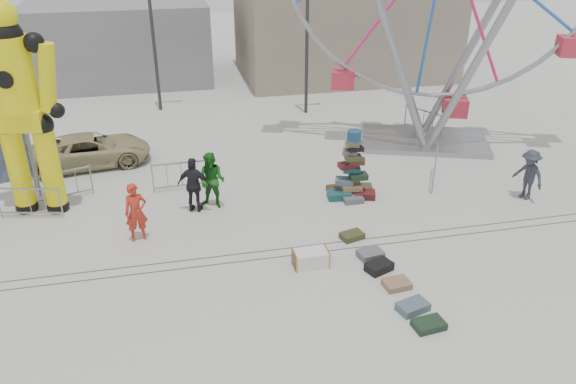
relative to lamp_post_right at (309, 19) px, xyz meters
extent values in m
plane|color=#9E9E99|center=(-3.09, -13.00, -4.48)|extent=(90.00, 90.00, 0.00)
cube|color=#47443F|center=(-3.09, -12.40, -4.48)|extent=(40.00, 0.04, 0.01)
cube|color=#47443F|center=(-3.09, -12.00, -4.48)|extent=(40.00, 0.04, 0.01)
cube|color=gray|center=(3.91, 7.00, -1.98)|extent=(12.00, 8.00, 5.00)
cube|color=gray|center=(-9.09, 9.00, -2.28)|extent=(10.00, 8.00, 4.40)
cylinder|color=#2D2D30|center=(-0.09, 0.00, -0.48)|extent=(0.16, 0.16, 8.00)
cylinder|color=#2D2D30|center=(-7.09, 2.00, -0.48)|extent=(0.16, 0.16, 8.00)
cube|color=#1A4D50|center=(-1.23, -9.23, -4.35)|extent=(0.84, 0.62, 0.26)
cube|color=#501517|center=(-0.35, -9.37, -4.36)|extent=(0.86, 0.71, 0.24)
cube|color=#4B2B18|center=(-1.15, -8.74, -4.37)|extent=(0.71, 0.51, 0.22)
cube|color=#3C4020|center=(-0.27, -8.88, -4.36)|extent=(0.80, 0.64, 0.24)
cube|color=slate|center=(-0.84, -9.59, -4.38)|extent=(0.67, 0.45, 0.20)
cube|color=black|center=(-0.68, -8.62, -4.37)|extent=(0.74, 0.60, 0.22)
cube|color=#936E4B|center=(-0.77, -9.15, -4.12)|extent=(0.72, 0.52, 0.22)
cube|color=#4B616B|center=(-1.00, -9.08, -3.91)|extent=(0.74, 0.62, 0.20)
cube|color=#1A301F|center=(-0.56, -9.21, -3.71)|extent=(0.62, 0.44, 0.20)
cube|color=#1A4D50|center=(-0.74, -9.01, -3.53)|extent=(0.66, 0.51, 0.18)
cube|color=#501517|center=(-0.93, -9.03, -3.35)|extent=(0.60, 0.44, 0.18)
cube|color=#4B2B18|center=(-0.61, -9.13, -3.17)|extent=(0.63, 0.52, 0.18)
cube|color=#3C4020|center=(-0.77, -9.20, -3.01)|extent=(0.57, 0.40, 0.16)
cube|color=slate|center=(-0.85, -9.06, -2.85)|extent=(0.61, 0.51, 0.16)
cube|color=black|center=(-0.69, -9.16, -2.70)|extent=(0.50, 0.34, 0.14)
cube|color=#936E4B|center=(-0.81, -9.10, -2.56)|extent=(0.53, 0.42, 0.14)
cube|color=#4B616B|center=(-0.74, -9.19, -2.43)|extent=(0.46, 0.30, 0.12)
cylinder|color=navy|center=(-0.77, -9.15, -2.22)|extent=(0.47, 0.47, 0.32)
sphere|color=black|center=(-11.61, -7.82, -4.34)|extent=(0.71, 0.71, 0.71)
cylinder|color=yellow|center=(-11.61, -7.82, -2.99)|extent=(0.65, 0.65, 2.99)
sphere|color=black|center=(-11.61, -7.82, -1.49)|extent=(0.75, 0.75, 0.75)
sphere|color=black|center=(-10.60, -8.02, -4.34)|extent=(0.71, 0.71, 0.71)
cylinder|color=yellow|center=(-10.60, -8.02, -2.99)|extent=(0.65, 0.65, 2.99)
sphere|color=black|center=(-10.60, -8.02, -1.49)|extent=(0.75, 0.75, 0.75)
cube|color=yellow|center=(-11.10, -7.92, -1.31)|extent=(1.43, 1.00, 0.65)
cylinder|color=yellow|center=(-11.10, -7.92, 0.10)|extent=(1.21, 1.21, 2.24)
sphere|color=black|center=(-11.10, -7.92, 1.22)|extent=(1.03, 1.03, 1.03)
sphere|color=yellow|center=(-11.10, -7.92, 1.78)|extent=(0.93, 0.93, 0.93)
sphere|color=black|center=(-10.33, -8.08, 1.03)|extent=(0.60, 0.60, 0.60)
cylinder|color=yellow|center=(-10.14, -8.12, 0.00)|extent=(0.85, 0.63, 2.10)
sphere|color=black|center=(-10.05, -8.14, -1.03)|extent=(0.49, 0.49, 0.49)
cube|color=gray|center=(3.87, -5.01, -4.38)|extent=(5.96, 4.69, 0.21)
cylinder|color=gray|center=(1.99, -5.34, -0.31)|extent=(3.52, 1.51, 8.45)
cylinder|color=gray|center=(5.13, -6.46, -0.31)|extent=(3.52, 1.51, 8.45)
cylinder|color=gray|center=(2.62, -3.57, -0.31)|extent=(3.52, 1.51, 8.45)
cylinder|color=gray|center=(5.76, -4.69, -0.31)|extent=(3.52, 1.51, 8.45)
cube|color=#BB2838|center=(3.87, -5.01, -2.92)|extent=(1.20, 1.20, 0.73)
cylinder|color=gray|center=(-11.47, -6.54, -3.05)|extent=(0.10, 0.10, 2.86)
cube|color=silver|center=(-3.22, -13.00, -4.25)|extent=(0.99, 0.57, 0.46)
cube|color=#3C4020|center=(-1.63, -11.87, -4.39)|extent=(0.78, 0.63, 0.19)
cube|color=slate|center=(-1.44, -12.97, -4.38)|extent=(0.79, 0.65, 0.21)
cube|color=black|center=(-1.44, -13.66, -4.36)|extent=(0.86, 0.72, 0.24)
cube|color=#936E4B|center=(-1.25, -14.47, -4.39)|extent=(0.74, 0.60, 0.18)
cube|color=#4B616B|center=(-1.23, -15.48, -4.37)|extent=(0.88, 0.69, 0.22)
cube|color=#1A301F|center=(-1.13, -16.17, -4.39)|extent=(0.80, 0.58, 0.18)
imported|color=#B32819|center=(-7.94, -10.50, -3.56)|extent=(0.74, 0.56, 1.83)
imported|color=#185F17|center=(-5.54, -8.89, -3.52)|extent=(1.17, 1.09, 1.92)
imported|color=black|center=(-6.13, -9.06, -3.54)|extent=(1.20, 0.82, 1.88)
imported|color=#292B37|center=(5.05, -10.59, -3.59)|extent=(0.97, 1.30, 1.78)
imported|color=#9B9064|center=(-9.81, -4.38, -3.86)|extent=(4.72, 2.66, 1.24)
camera|label=1|loc=(-6.68, -25.73, 4.43)|focal=35.00mm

